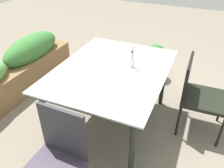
{
  "coord_description": "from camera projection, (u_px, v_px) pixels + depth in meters",
  "views": [
    {
      "loc": [
        -2.0,
        -0.83,
        1.96
      ],
      "look_at": [
        -0.04,
        0.02,
        0.57
      ],
      "focal_mm": 36.48,
      "sensor_mm": 36.0,
      "label": 1
    }
  ],
  "objects": [
    {
      "name": "chair_end_left",
      "position": [
        57.0,
        158.0,
        1.74
      ],
      "size": [
        0.43,
        0.43,
        0.93
      ],
      "rotation": [
        0.0,
        0.0,
        1.55
      ],
      "color": "#393140",
      "rests_on": "ground"
    },
    {
      "name": "flower_vase",
      "position": [
        132.0,
        58.0,
        2.42
      ],
      "size": [
        0.06,
        0.06,
        0.25
      ],
      "color": "silver",
      "rests_on": "dining_table"
    },
    {
      "name": "planter_box",
      "position": [
        9.0,
        76.0,
        3.14
      ],
      "size": [
        2.42,
        0.42,
        0.74
      ],
      "color": "brown",
      "rests_on": "ground"
    },
    {
      "name": "potted_plant",
      "position": [
        155.0,
        61.0,
        3.65
      ],
      "size": [
        0.32,
        0.32,
        0.56
      ],
      "color": "#9E6047",
      "rests_on": "ground"
    },
    {
      "name": "ground_plane",
      "position": [
        115.0,
        121.0,
        2.89
      ],
      "size": [
        12.0,
        12.0,
        0.0
      ],
      "primitive_type": "plane",
      "color": "#756B5B"
    },
    {
      "name": "dining_table",
      "position": [
        112.0,
        74.0,
        2.47
      ],
      "size": [
        1.47,
        1.15,
        0.77
      ],
      "color": "silver",
      "rests_on": "ground"
    },
    {
      "name": "chair_near_right",
      "position": [
        198.0,
        93.0,
        2.54
      ],
      "size": [
        0.5,
        0.5,
        0.88
      ],
      "rotation": [
        0.0,
        0.0,
        3.16
      ],
      "color": "black",
      "rests_on": "ground"
    }
  ]
}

